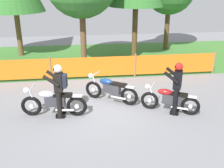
# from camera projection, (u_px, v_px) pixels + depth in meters

# --- Properties ---
(ground) EXTENTS (24.00, 24.00, 0.02)m
(ground) POSITION_uv_depth(u_px,v_px,m) (99.00, 107.00, 9.20)
(ground) COLOR gray
(grass_verge) EXTENTS (24.00, 6.30, 0.01)m
(grass_verge) POSITION_uv_depth(u_px,v_px,m) (90.00, 58.00, 14.58)
(grass_verge) COLOR #427A33
(grass_verge) RESTS_ON ground
(barrier_fence) EXTENTS (10.86, 0.08, 1.05)m
(barrier_fence) POSITION_uv_depth(u_px,v_px,m) (94.00, 67.00, 11.48)
(barrier_fence) COLOR olive
(barrier_fence) RESTS_ON ground
(motorcycle_lead) EXTENTS (2.08, 0.65, 0.99)m
(motorcycle_lead) POSITION_uv_depth(u_px,v_px,m) (53.00, 102.00, 8.44)
(motorcycle_lead) COLOR black
(motorcycle_lead) RESTS_ON ground
(motorcycle_trailing) EXTENTS (1.76, 0.97, 0.90)m
(motorcycle_trailing) POSITION_uv_depth(u_px,v_px,m) (169.00, 99.00, 8.70)
(motorcycle_trailing) COLOR black
(motorcycle_trailing) RESTS_ON ground
(motorcycle_third) EXTENTS (1.77, 1.17, 0.96)m
(motorcycle_third) POSITION_uv_depth(u_px,v_px,m) (110.00, 89.00, 9.43)
(motorcycle_third) COLOR black
(motorcycle_third) RESTS_ON ground
(rider_lead) EXTENTS (0.72, 0.60, 1.69)m
(rider_lead) POSITION_uv_depth(u_px,v_px,m) (59.00, 88.00, 8.26)
(rider_lead) COLOR black
(rider_lead) RESTS_ON ground
(rider_trailing) EXTENTS (0.71, 0.70, 1.69)m
(rider_trailing) POSITION_uv_depth(u_px,v_px,m) (177.00, 86.00, 8.47)
(rider_trailing) COLOR black
(rider_trailing) RESTS_ON ground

